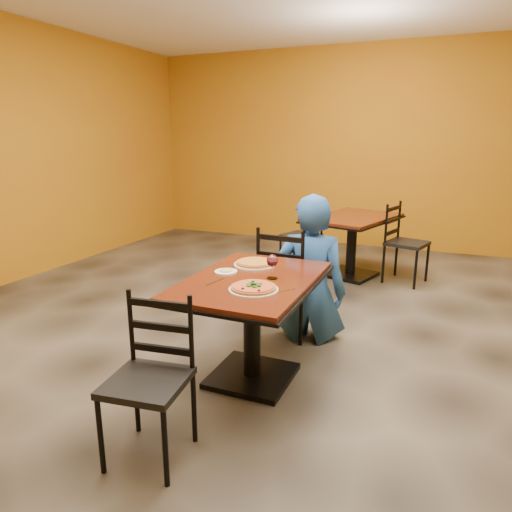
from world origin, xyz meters
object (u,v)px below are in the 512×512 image
at_px(diner, 311,267).
at_px(plate_main, 253,289).
at_px(wine_glass, 272,266).
at_px(plate_far, 255,265).
at_px(chair_main_near, 147,383).
at_px(side_plate, 226,272).
at_px(chair_second_left, 301,236).
at_px(chair_main_far, 289,280).
at_px(table_main, 252,305).
at_px(table_second, 352,232).
at_px(pizza_main, 253,287).
at_px(chair_second_right, 407,244).
at_px(pizza_far, 255,262).

xyz_separation_m(diner, plate_main, (-0.06, -1.10, 0.14)).
bearing_deg(plate_main, wine_glass, 85.93).
distance_m(plate_main, plate_far, 0.57).
height_order(chair_main_near, side_plate, chair_main_near).
bearing_deg(chair_second_left, plate_far, 29.20).
bearing_deg(chair_main_far, plate_far, 85.71).
xyz_separation_m(table_main, chair_main_far, (-0.03, 0.86, -0.08)).
bearing_deg(table_second, table_main, -92.91).
height_order(chair_main_far, chair_second_left, chair_main_far).
relative_size(pizza_main, side_plate, 1.77).
bearing_deg(chair_main_near, chair_second_left, 87.50).
distance_m(chair_second_right, pizza_far, 2.63).
xyz_separation_m(table_second, pizza_main, (-0.03, -2.98, 0.21)).
height_order(table_main, pizza_main, pizza_main).
relative_size(table_second, plate_far, 4.52).
bearing_deg(side_plate, chair_second_right, 69.60).
xyz_separation_m(table_second, chair_main_near, (-0.32, -3.72, -0.12)).
bearing_deg(side_plate, pizza_main, -40.44).
distance_m(table_main, pizza_main, 0.33).
distance_m(table_second, pizza_far, 2.47).
relative_size(chair_second_left, plate_far, 2.90).
height_order(pizza_main, plate_far, pizza_main).
bearing_deg(diner, pizza_far, 57.31).
xyz_separation_m(chair_second_right, plate_main, (-0.67, -2.98, 0.29)).
bearing_deg(chair_main_far, side_plate, 80.30).
bearing_deg(table_second, wine_glass, -90.24).
bearing_deg(pizza_far, chair_second_right, 70.07).
xyz_separation_m(diner, plate_far, (-0.27, -0.57, 0.14)).
distance_m(table_second, pizza_main, 2.99).
bearing_deg(chair_second_left, pizza_main, 31.61).
xyz_separation_m(chair_main_near, diner, (0.34, 1.83, 0.18)).
relative_size(chair_main_near, pizza_far, 3.12).
bearing_deg(pizza_main, chair_second_left, 101.59).
bearing_deg(diner, wine_glass, 80.43).
xyz_separation_m(chair_second_right, plate_far, (-0.89, -2.45, 0.29)).
distance_m(table_main, plate_far, 0.38).
bearing_deg(table_second, chair_main_near, -94.89).
relative_size(table_main, wine_glass, 6.83).
xyz_separation_m(table_second, chair_second_right, (0.64, -0.00, -0.09)).
bearing_deg(wine_glass, plate_main, -94.07).
bearing_deg(chair_main_far, pizza_main, 101.08).
xyz_separation_m(plate_far, pizza_far, (-0.00, 0.00, 0.02)).
relative_size(table_second, chair_main_near, 1.60).
xyz_separation_m(chair_main_near, wine_glass, (0.31, 1.01, 0.40)).
bearing_deg(plate_main, chair_main_near, -111.34).
relative_size(table_second, chair_second_right, 1.50).
distance_m(table_main, table_second, 2.76).
relative_size(table_main, chair_second_right, 1.32).
xyz_separation_m(chair_main_far, pizza_far, (-0.08, -0.55, 0.29)).
relative_size(chair_main_near, diner, 0.71).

